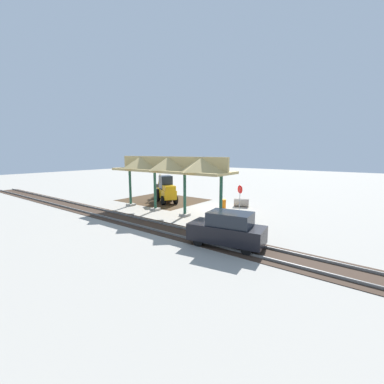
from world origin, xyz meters
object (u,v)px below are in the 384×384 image
(backhoe, at_px, (166,190))
(concrete_pipe, at_px, (241,203))
(traffic_barrel, at_px, (223,204))
(stop_sign, at_px, (240,192))
(distant_parked_car, at_px, (227,229))

(backhoe, height_order, concrete_pipe, backhoe)
(concrete_pipe, height_order, traffic_barrel, traffic_barrel)
(stop_sign, bearing_deg, distant_parked_car, 112.89)
(backhoe, xyz_separation_m, concrete_pipe, (-7.36, -2.83, -0.86))
(traffic_barrel, bearing_deg, concrete_pipe, -115.28)
(concrete_pipe, xyz_separation_m, traffic_barrel, (0.92, 1.96, 0.05))
(backhoe, height_order, distant_parked_car, backhoe)
(stop_sign, xyz_separation_m, concrete_pipe, (0.48, -1.34, -1.23))
(concrete_pipe, relative_size, distant_parked_car, 0.36)
(concrete_pipe, xyz_separation_m, distant_parked_car, (-4.24, 10.24, 0.58))
(stop_sign, bearing_deg, backhoe, 10.79)
(stop_sign, distance_m, concrete_pipe, 1.88)
(stop_sign, relative_size, traffic_barrel, 2.53)
(stop_sign, bearing_deg, traffic_barrel, 23.77)
(stop_sign, height_order, traffic_barrel, stop_sign)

